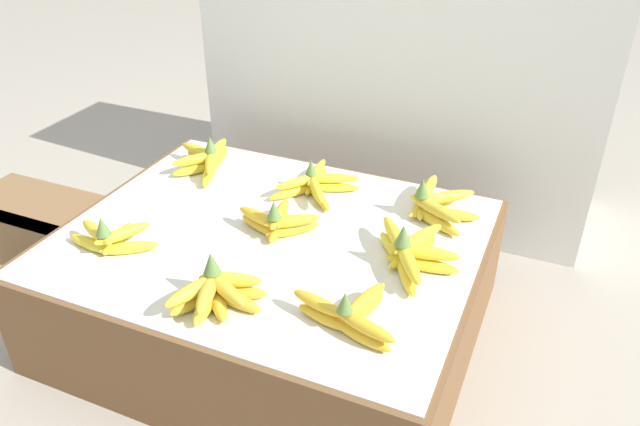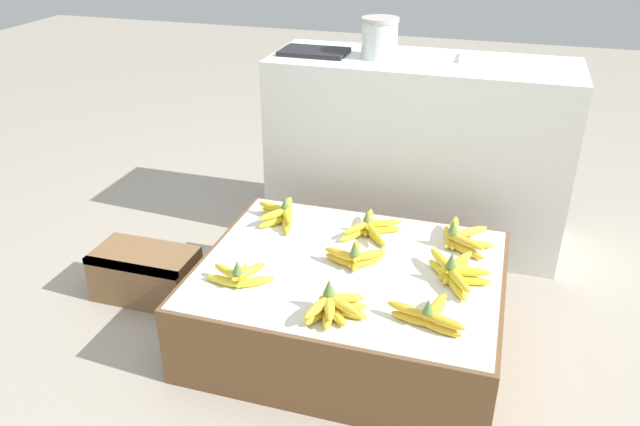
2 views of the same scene
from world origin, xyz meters
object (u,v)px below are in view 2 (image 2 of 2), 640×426
object	(u,v)px
banana_bunch_front_midright	(429,315)
banana_bunch_middle_midleft	(355,257)
banana_bunch_back_midright	(461,238)
banana_bunch_front_left	(239,276)
glass_jar	(380,38)
banana_bunch_back_left	(282,214)
foam_tray_white	(490,59)
wooden_crate	(146,274)
banana_bunch_back_midleft	(370,227)
banana_bunch_front_midleft	(333,307)
banana_bunch_middle_midright	(455,272)

from	to	relation	value
banana_bunch_front_midright	banana_bunch_middle_midleft	size ratio (longest dim) A/B	1.12
banana_bunch_back_midright	banana_bunch_front_left	bearing A→B (deg)	-145.42
banana_bunch_middle_midleft	glass_jar	xyz separation A→B (m)	(-0.11, 0.77, 0.54)
banana_bunch_middle_midleft	banana_bunch_back_left	xyz separation A→B (m)	(-0.33, 0.22, -0.00)
banana_bunch_back_midright	foam_tray_white	distance (m)	0.78
wooden_crate	banana_bunch_front_midright	world-z (taller)	banana_bunch_front_midright
banana_bunch_back_midright	foam_tray_white	xyz separation A→B (m)	(0.00, 0.61, 0.47)
banana_bunch_front_midright	banana_bunch_back_midleft	size ratio (longest dim) A/B	1.04
banana_bunch_front_midleft	banana_bunch_front_midright	xyz separation A→B (m)	(0.27, 0.05, -0.00)
glass_jar	foam_tray_white	xyz separation A→B (m)	(0.43, 0.07, -0.07)
wooden_crate	banana_bunch_back_midleft	world-z (taller)	banana_bunch_back_midleft
banana_bunch_back_left	foam_tray_white	bearing A→B (deg)	43.56
banana_bunch_front_midleft	banana_bunch_middle_midleft	distance (m)	0.29
foam_tray_white	banana_bunch_back_midright	bearing A→B (deg)	-90.42
banana_bunch_middle_midleft	foam_tray_white	distance (m)	1.02
banana_bunch_front_left	banana_bunch_back_midleft	distance (m)	0.53
banana_bunch_back_midright	glass_jar	world-z (taller)	glass_jar
banana_bunch_middle_midleft	banana_bunch_middle_midright	bearing A→B (deg)	-0.06
banana_bunch_middle_midright	banana_bunch_back_midright	size ratio (longest dim) A/B	1.11
banana_bunch_front_midleft	banana_bunch_back_midleft	world-z (taller)	banana_bunch_front_midleft
banana_bunch_middle_midleft	wooden_crate	bearing A→B (deg)	179.96
banana_bunch_front_left	banana_bunch_back_midright	size ratio (longest dim) A/B	0.98
wooden_crate	banana_bunch_back_left	size ratio (longest dim) A/B	1.59
banana_bunch_back_midleft	banana_bunch_back_midright	xyz separation A→B (m)	(0.32, 0.01, 0.00)
banana_bunch_middle_midright	banana_bunch_back_midright	bearing A→B (deg)	91.25
banana_bunch_front_midright	banana_bunch_back_midright	distance (m)	0.47
banana_bunch_front_left	banana_bunch_back_left	size ratio (longest dim) A/B	0.93
banana_bunch_middle_midright	foam_tray_white	world-z (taller)	foam_tray_white
banana_bunch_front_left	banana_bunch_front_midright	distance (m)	0.59
banana_bunch_back_left	banana_bunch_back_midleft	xyz separation A→B (m)	(0.34, -0.00, -0.00)
banana_bunch_front_midleft	glass_jar	size ratio (longest dim) A/B	1.12
banana_bunch_front_midright	foam_tray_white	distance (m)	1.18
banana_bunch_front_midright	banana_bunch_back_midright	size ratio (longest dim) A/B	1.04
wooden_crate	banana_bunch_middle_midright	xyz separation A→B (m)	(1.13, -0.00, 0.22)
banana_bunch_front_left	banana_bunch_front_midleft	size ratio (longest dim) A/B	1.25
banana_bunch_front_midleft	banana_bunch_front_midright	distance (m)	0.27
banana_bunch_back_midright	banana_bunch_back_left	bearing A→B (deg)	-179.16
banana_bunch_middle_midright	glass_jar	bearing A→B (deg)	119.21
banana_bunch_front_midright	foam_tray_white	size ratio (longest dim) A/B	1.04
banana_bunch_middle_midleft	banana_bunch_front_midleft	bearing A→B (deg)	-88.20
wooden_crate	foam_tray_white	size ratio (longest dim) A/B	1.67
banana_bunch_middle_midleft	banana_bunch_back_midleft	xyz separation A→B (m)	(0.00, 0.22, -0.00)
banana_bunch_front_midleft	banana_bunch_back_midleft	bearing A→B (deg)	90.64
banana_bunch_middle_midleft	glass_jar	distance (m)	0.95
banana_bunch_back_midleft	foam_tray_white	size ratio (longest dim) A/B	1.00
banana_bunch_front_midleft	glass_jar	distance (m)	1.19
banana_bunch_middle_midright	glass_jar	size ratio (longest dim) A/B	1.59
banana_bunch_back_left	foam_tray_white	world-z (taller)	foam_tray_white
banana_bunch_back_midright	banana_bunch_back_midleft	bearing A→B (deg)	-177.93
banana_bunch_front_midright	banana_bunch_back_midleft	world-z (taller)	banana_bunch_front_midright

